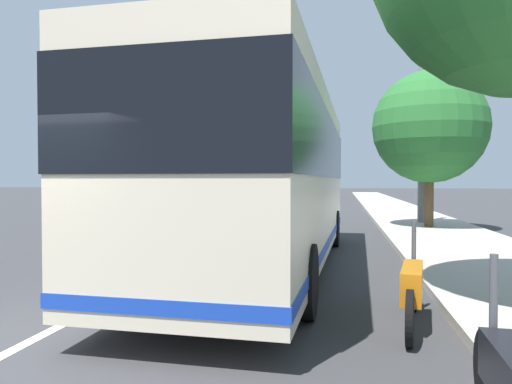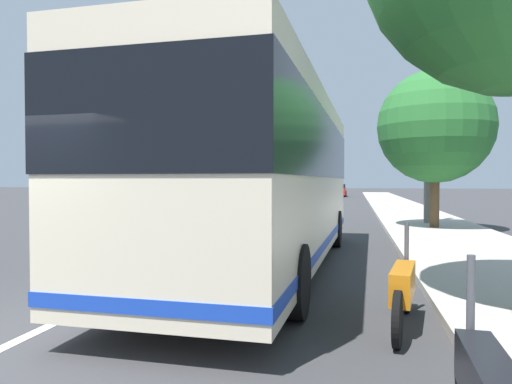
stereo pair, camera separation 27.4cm
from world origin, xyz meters
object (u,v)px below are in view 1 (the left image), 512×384
roadside_tree_mid_block (430,127)px  utility_pole (421,147)px  motorcycle_far_end (412,289)px  car_side_street (296,191)px  coach_bus (267,170)px  car_oncoming (328,191)px  car_ahead_same_lane (273,196)px

roadside_tree_mid_block → utility_pole: utility_pole is taller
utility_pole → roadside_tree_mid_block: bearing=179.6°
motorcycle_far_end → roadside_tree_mid_block: bearing=-1.0°
car_side_street → utility_pole: size_ratio=0.62×
coach_bus → car_oncoming: (44.99, 0.10, -1.36)m
car_side_street → car_oncoming: bearing=138.5°
roadside_tree_mid_block → car_ahead_same_lane: bearing=26.0°
car_oncoming → coach_bus: bearing=-179.0°
motorcycle_far_end → car_side_street: 45.17m
car_ahead_same_lane → car_oncoming: same height
car_ahead_same_lane → utility_pole: (-15.11, -8.28, 2.49)m
coach_bus → car_side_street: coach_bus is taller
motorcycle_far_end → utility_pole: (13.76, -2.26, 2.70)m
motorcycle_far_end → utility_pole: utility_pole is taller
car_ahead_same_lane → motorcycle_far_end: bearing=7.8°
car_ahead_same_lane → utility_pole: size_ratio=0.65×
car_side_street → car_oncoming: (3.78, -3.35, -0.04)m
coach_bus → roadside_tree_mid_block: (8.33, -4.67, 1.74)m
car_oncoming → roadside_tree_mid_block: 37.10m
car_oncoming → utility_pole: (-34.81, -4.78, 2.49)m
car_side_street → roadside_tree_mid_block: 34.01m
motorcycle_far_end → car_side_street: size_ratio=0.53×
car_ahead_same_lane → roadside_tree_mid_block: roadside_tree_mid_block is taller
car_side_street → roadside_tree_mid_block: bearing=13.9°
car_ahead_same_lane → car_side_street: car_side_street is taller
coach_bus → car_oncoming: size_ratio=2.54×
car_oncoming → roadside_tree_mid_block: (-36.66, -4.77, 3.10)m
coach_bus → motorcycle_far_end: size_ratio=5.20×
car_ahead_same_lane → roadside_tree_mid_block: (-16.95, -8.27, 3.10)m
roadside_tree_mid_block → car_side_street: bearing=13.9°
coach_bus → utility_pole: (10.17, -4.68, 1.13)m
utility_pole → car_ahead_same_lane: bearing=28.7°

